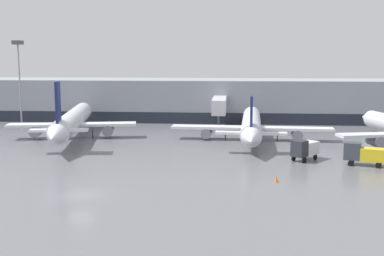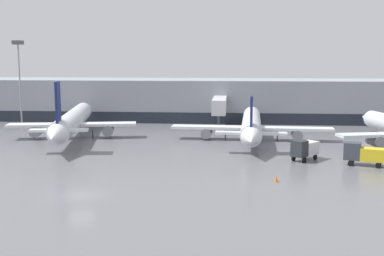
{
  "view_description": "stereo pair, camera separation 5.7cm",
  "coord_description": "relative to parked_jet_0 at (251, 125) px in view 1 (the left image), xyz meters",
  "views": [
    {
      "loc": [
        15.08,
        -45.67,
        13.54
      ],
      "look_at": [
        8.8,
        27.22,
        3.0
      ],
      "focal_mm": 45.0,
      "sensor_mm": 36.0,
      "label": 1
    },
    {
      "loc": [
        15.13,
        -45.67,
        13.54
      ],
      "look_at": [
        8.8,
        27.22,
        3.0
      ],
      "focal_mm": 45.0,
      "sensor_mm": 36.0,
      "label": 2
    }
  ],
  "objects": [
    {
      "name": "parked_jet_0",
      "position": [
        0.0,
        0.0,
        0.0
      ],
      "size": [
        26.97,
        35.5,
        8.34
      ],
      "rotation": [
        0.0,
        0.0,
        1.53
      ],
      "color": "silver",
      "rests_on": "ground_plane"
    },
    {
      "name": "service_truck_1",
      "position": [
        13.69,
        -18.41,
        -0.99
      ],
      "size": [
        5.63,
        3.41,
        2.91
      ],
      "rotation": [
        0.0,
        0.0,
        2.83
      ],
      "color": "gold",
      "rests_on": "ground_plane"
    },
    {
      "name": "service_truck_0",
      "position": [
        6.57,
        -15.7,
        -0.98
      ],
      "size": [
        4.19,
        4.51,
        2.85
      ],
      "rotation": [
        0.0,
        0.0,
        4.01
      ],
      "color": "silver",
      "rests_on": "ground_plane"
    },
    {
      "name": "terminal_building",
      "position": [
        -18.1,
        27.36,
        1.9
      ],
      "size": [
        160.0,
        28.61,
        9.0
      ],
      "color": "gray",
      "rests_on": "ground_plane"
    },
    {
      "name": "ground_plane",
      "position": [
        -18.15,
        -34.57,
        -2.6
      ],
      "size": [
        320.0,
        320.0,
        0.0
      ],
      "primitive_type": "plane",
      "color": "slate"
    },
    {
      "name": "parked_jet_2",
      "position": [
        -30.54,
        -0.69,
        0.38
      ],
      "size": [
        21.86,
        39.03,
        10.36
      ],
      "rotation": [
        0.0,
        0.0,
        1.76
      ],
      "color": "silver",
      "rests_on": "ground_plane"
    },
    {
      "name": "traffic_cone_1",
      "position": [
        1.8,
        -27.65,
        -2.21
      ],
      "size": [
        0.4,
        0.4,
        0.78
      ],
      "color": "orange",
      "rests_on": "ground_plane"
    },
    {
      "name": "apron_light_mast_4",
      "position": [
        -46.82,
        15.27,
        11.11
      ],
      "size": [
        1.8,
        1.8,
        17.23
      ],
      "color": "gray",
      "rests_on": "ground_plane"
    }
  ]
}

